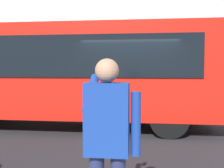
# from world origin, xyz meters

# --- Properties ---
(ground_plane) EXTENTS (60.00, 60.00, 0.00)m
(ground_plane) POSITION_xyz_m (0.00, 0.00, 0.00)
(ground_plane) COLOR #232326
(red_bus) EXTENTS (9.05, 2.54, 3.08)m
(red_bus) POSITION_xyz_m (2.01, -0.59, 1.68)
(red_bus) COLOR red
(red_bus) RESTS_ON ground_plane
(pedestrian_photographer) EXTENTS (0.53, 0.52, 1.70)m
(pedestrian_photographer) POSITION_xyz_m (-0.01, 4.78, 1.14)
(pedestrian_photographer) COLOR #1E2347
(pedestrian_photographer) RESTS_ON sidewalk_curb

